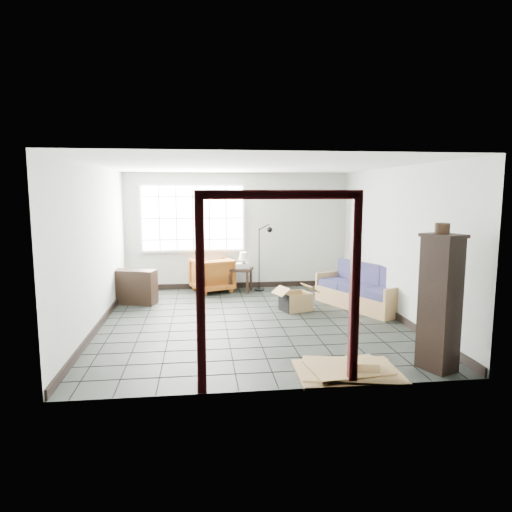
{
  "coord_description": "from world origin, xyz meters",
  "views": [
    {
      "loc": [
        -0.84,
        -7.48,
        2.18
      ],
      "look_at": [
        0.11,
        0.3,
        1.07
      ],
      "focal_mm": 32.0,
      "sensor_mm": 36.0,
      "label": 1
    }
  ],
  "objects": [
    {
      "name": "table_lamp",
      "position": [
        0.08,
        2.25,
        0.78
      ],
      "size": [
        0.31,
        0.31,
        0.36
      ],
      "rotation": [
        0.0,
        0.0,
        0.43
      ],
      "color": "black",
      "rests_on": "side_table"
    },
    {
      "name": "projector",
      "position": [
        0.03,
        2.3,
        0.58
      ],
      "size": [
        0.34,
        0.29,
        0.11
      ],
      "rotation": [
        0.0,
        0.0,
        0.19
      ],
      "color": "silver",
      "rests_on": "side_table"
    },
    {
      "name": "side_table",
      "position": [
        0.02,
        2.32,
        0.43
      ],
      "size": [
        0.6,
        0.6,
        0.53
      ],
      "rotation": [
        0.0,
        0.0,
        -0.32
      ],
      "color": "black",
      "rests_on": "ground"
    },
    {
      "name": "armchair",
      "position": [
        -0.61,
        2.4,
        0.41
      ],
      "size": [
        1.01,
        0.98,
        0.82
      ],
      "primitive_type": "imported",
      "rotation": [
        0.0,
        0.0,
        3.5
      ],
      "color": "brown",
      "rests_on": "ground"
    },
    {
      "name": "window_panel",
      "position": [
        -1.0,
        2.7,
        1.6
      ],
      "size": [
        2.32,
        0.08,
        1.52
      ],
      "color": "silver",
      "rests_on": "ground"
    },
    {
      "name": "floor_lamp",
      "position": [
        0.55,
        2.38,
        0.79
      ],
      "size": [
        0.44,
        0.28,
        1.48
      ],
      "rotation": [
        0.0,
        0.0,
        0.25
      ],
      "color": "black",
      "rests_on": "ground"
    },
    {
      "name": "futon_sofa",
      "position": [
        2.2,
        0.67,
        0.3
      ],
      "size": [
        1.41,
        1.97,
        0.82
      ],
      "rotation": [
        0.0,
        0.0,
        0.43
      ],
      "color": "#A77D4B",
      "rests_on": "ground"
    },
    {
      "name": "pot",
      "position": [
        2.01,
        -2.4,
        1.75
      ],
      "size": [
        0.23,
        0.23,
        0.13
      ],
      "rotation": [
        0.0,
        0.0,
        0.41
      ],
      "color": "black",
      "rests_on": "tall_shelf"
    },
    {
      "name": "doorway_trim",
      "position": [
        0.0,
        -2.7,
        1.38
      ],
      "size": [
        1.8,
        0.08,
        2.2
      ],
      "color": "#360C0E",
      "rests_on": "ground"
    },
    {
      "name": "ground",
      "position": [
        0.0,
        0.0,
        0.0
      ],
      "size": [
        5.5,
        5.5,
        0.0
      ],
      "primitive_type": "plane",
      "color": "black",
      "rests_on": "ground"
    },
    {
      "name": "cardboard_pile",
      "position": [
        0.93,
        -2.39,
        0.05
      ],
      "size": [
        1.27,
        1.03,
        0.18
      ],
      "rotation": [
        0.0,
        0.0,
        -0.08
      ],
      "color": "olive",
      "rests_on": "ground"
    },
    {
      "name": "console_shelf",
      "position": [
        -2.15,
        1.49,
        0.33
      ],
      "size": [
        0.92,
        0.59,
        0.67
      ],
      "rotation": [
        0.0,
        0.0,
        -0.32
      ],
      "color": "black",
      "rests_on": "ground"
    },
    {
      "name": "room_shell",
      "position": [
        0.0,
        0.03,
        1.68
      ],
      "size": [
        5.02,
        5.52,
        2.61
      ],
      "color": "#A8AEA7",
      "rests_on": "ground"
    },
    {
      "name": "tall_shelf",
      "position": [
        2.03,
        -2.4,
        0.86
      ],
      "size": [
        0.5,
        0.56,
        1.68
      ],
      "rotation": [
        0.0,
        0.0,
        0.39
      ],
      "color": "black",
      "rests_on": "ground"
    },
    {
      "name": "open_box",
      "position": [
        0.89,
        0.6,
        0.17
      ],
      "size": [
        0.9,
        0.64,
        0.46
      ],
      "rotation": [
        0.0,
        0.0,
        0.33
      ],
      "color": "olive",
      "rests_on": "ground"
    }
  ]
}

